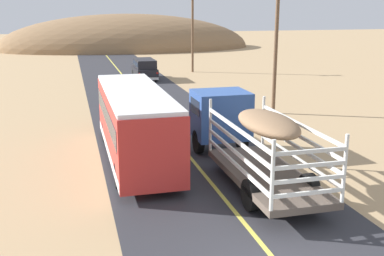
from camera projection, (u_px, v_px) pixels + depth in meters
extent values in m
cube|color=#3359A5|center=(221.00, 114.00, 21.95)|extent=(2.50, 2.20, 2.20)
cube|color=#192333|center=(221.00, 105.00, 21.84)|extent=(2.53, 1.54, 0.70)
cube|color=brown|center=(266.00, 175.00, 17.17)|extent=(2.50, 6.40, 0.24)
cylinder|color=silver|center=(210.00, 125.00, 19.51)|extent=(0.12, 0.12, 2.20)
cylinder|color=silver|center=(263.00, 121.00, 20.09)|extent=(0.12, 0.12, 2.20)
cylinder|color=silver|center=(272.00, 176.00, 13.63)|extent=(0.12, 0.12, 2.20)
cylinder|color=silver|center=(345.00, 169.00, 14.21)|extent=(0.12, 0.12, 2.20)
cube|color=silver|center=(235.00, 163.00, 16.73)|extent=(0.08, 6.30, 0.12)
cube|color=silver|center=(296.00, 158.00, 17.33)|extent=(0.08, 6.30, 0.12)
cube|color=silver|center=(308.00, 193.00, 14.07)|extent=(2.40, 0.08, 0.12)
cube|color=silver|center=(235.00, 152.00, 16.62)|extent=(0.08, 6.30, 0.12)
cube|color=silver|center=(297.00, 147.00, 17.21)|extent=(0.08, 6.30, 0.12)
cube|color=silver|center=(309.00, 179.00, 13.96)|extent=(2.40, 0.08, 0.12)
cube|color=silver|center=(236.00, 140.00, 16.51)|extent=(0.08, 6.30, 0.12)
cube|color=silver|center=(298.00, 135.00, 17.10)|extent=(0.08, 6.30, 0.12)
cube|color=silver|center=(310.00, 165.00, 13.85)|extent=(2.40, 0.08, 0.12)
cube|color=silver|center=(236.00, 128.00, 16.40)|extent=(0.08, 6.30, 0.12)
cube|color=silver|center=(298.00, 124.00, 16.99)|extent=(0.08, 6.30, 0.12)
cube|color=silver|center=(311.00, 151.00, 13.74)|extent=(2.40, 0.08, 0.12)
ellipsoid|color=#8C6B4C|center=(268.00, 123.00, 16.67)|extent=(1.75, 3.84, 0.70)
cylinder|color=black|center=(198.00, 142.00, 22.00)|extent=(0.32, 1.10, 1.10)
cylinder|color=black|center=(242.00, 138.00, 22.53)|extent=(0.32, 1.10, 1.10)
cylinder|color=black|center=(251.00, 195.00, 15.74)|extent=(0.32, 1.10, 1.10)
cylinder|color=black|center=(309.00, 189.00, 16.28)|extent=(0.32, 1.10, 1.10)
cube|color=red|center=(135.00, 123.00, 20.72)|extent=(2.50, 10.00, 2.70)
cube|color=white|center=(134.00, 91.00, 20.36)|extent=(2.45, 9.80, 0.16)
cube|color=#192333|center=(135.00, 113.00, 20.61)|extent=(2.54, 9.20, 0.80)
cube|color=silver|center=(136.00, 148.00, 21.01)|extent=(2.53, 9.80, 0.36)
cylinder|color=black|center=(106.00, 132.00, 23.80)|extent=(0.30, 1.00, 1.00)
cylinder|color=black|center=(148.00, 130.00, 24.34)|extent=(0.30, 1.00, 1.00)
cylinder|color=black|center=(119.00, 175.00, 17.71)|extent=(0.30, 1.00, 1.00)
cylinder|color=black|center=(175.00, 170.00, 18.25)|extent=(0.30, 1.00, 1.00)
cube|color=black|center=(145.00, 72.00, 44.53)|extent=(1.90, 4.60, 0.90)
cube|color=black|center=(145.00, 63.00, 44.17)|extent=(1.75, 3.59, 0.80)
cube|color=#192333|center=(145.00, 63.00, 44.17)|extent=(1.79, 3.22, 0.44)
cube|color=silver|center=(148.00, 79.00, 42.53)|extent=(1.86, 0.20, 0.24)
cube|color=red|center=(139.00, 74.00, 42.14)|extent=(0.16, 0.06, 0.14)
cube|color=red|center=(157.00, 73.00, 42.55)|extent=(0.16, 0.06, 0.14)
cylinder|color=black|center=(134.00, 73.00, 45.74)|extent=(0.26, 0.76, 0.76)
cylinder|color=black|center=(151.00, 73.00, 46.14)|extent=(0.26, 0.76, 0.76)
cylinder|color=black|center=(138.00, 78.00, 43.07)|extent=(0.26, 0.76, 0.76)
cylinder|color=black|center=(156.00, 77.00, 43.47)|extent=(0.26, 0.76, 0.76)
cylinder|color=brown|center=(276.00, 45.00, 29.35)|extent=(0.24, 0.24, 8.77)
cylinder|color=brown|center=(193.00, 33.00, 48.83)|extent=(0.24, 0.24, 8.16)
ellipsoid|color=olive|center=(127.00, 48.00, 78.42)|extent=(41.89, 22.07, 11.33)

